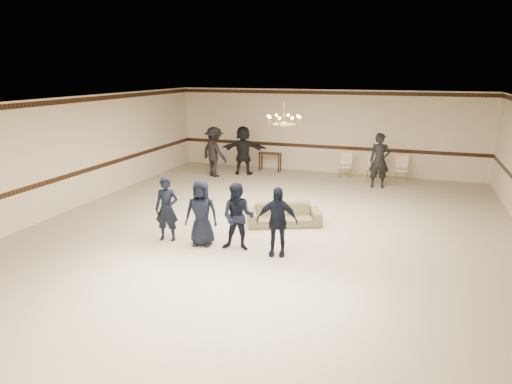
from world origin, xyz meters
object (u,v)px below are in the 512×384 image
boy_b (201,213)px  banquet_chair_right (401,169)px  adult_right (379,161)px  settee (284,215)px  boy_a (167,209)px  adult_mid (243,150)px  chandelier (284,112)px  adult_left (214,152)px  console_table (270,162)px  boy_c (238,217)px  banquet_chair_mid (373,168)px  banquet_chair_left (345,166)px  boy_d (277,221)px

boy_b → banquet_chair_right: (4.17, 7.75, -0.30)m
adult_right → banquet_chair_right: bearing=43.1°
settee → adult_right: (2.03, 4.77, 0.66)m
boy_a → adult_mid: bearing=84.7°
chandelier → settee: chandelier is taller
boy_a → adult_mid: size_ratio=0.82×
adult_left → console_table: 2.38m
boy_c → settee: bearing=66.5°
boy_b → adult_mid: 7.30m
banquet_chair_mid → banquet_chair_right: 1.00m
adult_mid → banquet_chair_left: 3.90m
console_table → banquet_chair_right: bearing=-1.8°
boy_a → boy_b: size_ratio=1.00×
chandelier → console_table: 6.29m
banquet_chair_mid → console_table: bearing=175.7°
boy_c → banquet_chair_right: bearing=58.8°
adult_left → banquet_chair_left: size_ratio=2.01×
adult_mid → banquet_chair_left: bearing=-179.2°
adult_mid → adult_right: 5.12m
banquet_chair_left → chandelier: bearing=-104.5°
boy_b → boy_d: same height
chandelier → banquet_chair_left: size_ratio=1.01×
boy_c → adult_left: 7.28m
adult_mid → banquet_chair_right: adult_mid is taller
adult_right → console_table: adult_right is taller
banquet_chair_left → console_table: (-3.00, 0.20, -0.10)m
boy_c → adult_right: bearing=60.8°
adult_mid → banquet_chair_right: 5.87m
boy_a → chandelier: bearing=39.1°
boy_a → banquet_chair_right: 9.27m
chandelier → adult_mid: 5.71m
boy_b → banquet_chair_left: (2.17, 7.75, -0.30)m
boy_b → banquet_chair_mid: boy_b is taller
settee → boy_c: bearing=-128.3°
boy_a → banquet_chair_right: boy_a is taller
settee → banquet_chair_mid: size_ratio=2.04×
adult_left → console_table: (1.72, 1.54, -0.57)m
adult_mid → banquet_chair_left: size_ratio=2.01×
chandelier → adult_mid: bearing=122.1°
boy_a → settee: 3.06m
chandelier → adult_left: bearing=134.3°
boy_a → adult_right: (4.35, 6.71, 0.17)m
adult_mid → banquet_chair_left: adult_mid is taller
chandelier → boy_d: size_ratio=0.61×
settee → banquet_chair_left: bearing=59.6°
adult_left → adult_mid: 1.14m
banquet_chair_left → banquet_chair_mid: 1.00m
settee → adult_left: 6.02m
boy_a → banquet_chair_left: 8.34m
adult_right → banquet_chair_left: 1.72m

